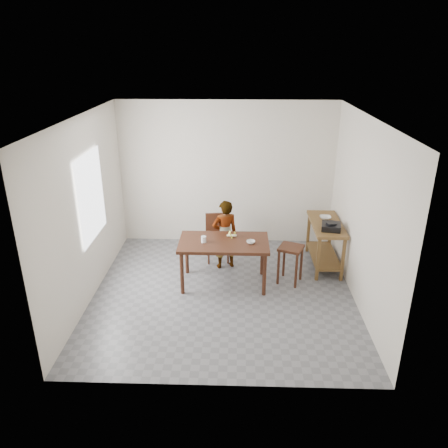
{
  "coord_description": "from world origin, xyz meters",
  "views": [
    {
      "loc": [
        0.21,
        -5.89,
        3.59
      ],
      "look_at": [
        0.0,
        0.4,
        1.0
      ],
      "focal_mm": 35.0,
      "sensor_mm": 36.0,
      "label": 1
    }
  ],
  "objects_px": {
    "dining_table": "(224,263)",
    "child": "(225,234)",
    "prep_counter": "(325,244)",
    "stool": "(290,264)",
    "dining_chair": "(218,238)"
  },
  "relations": [
    {
      "from": "prep_counter",
      "to": "dining_chair",
      "type": "relative_size",
      "value": 1.45
    },
    {
      "from": "dining_table",
      "to": "prep_counter",
      "type": "height_order",
      "value": "prep_counter"
    },
    {
      "from": "dining_table",
      "to": "stool",
      "type": "bearing_deg",
      "value": 4.88
    },
    {
      "from": "prep_counter",
      "to": "child",
      "type": "distance_m",
      "value": 1.74
    },
    {
      "from": "dining_table",
      "to": "stool",
      "type": "relative_size",
      "value": 2.23
    },
    {
      "from": "prep_counter",
      "to": "stool",
      "type": "relative_size",
      "value": 1.91
    },
    {
      "from": "dining_table",
      "to": "child",
      "type": "relative_size",
      "value": 1.15
    },
    {
      "from": "child",
      "to": "dining_table",
      "type": "bearing_deg",
      "value": 69.49
    },
    {
      "from": "prep_counter",
      "to": "dining_table",
      "type": "bearing_deg",
      "value": -157.85
    },
    {
      "from": "stool",
      "to": "prep_counter",
      "type": "bearing_deg",
      "value": 42.89
    },
    {
      "from": "child",
      "to": "stool",
      "type": "xyz_separation_m",
      "value": [
        1.07,
        -0.49,
        -0.29
      ]
    },
    {
      "from": "dining_table",
      "to": "dining_chair",
      "type": "distance_m",
      "value": 0.86
    },
    {
      "from": "prep_counter",
      "to": "stool",
      "type": "xyz_separation_m",
      "value": [
        -0.66,
        -0.61,
        -0.09
      ]
    },
    {
      "from": "dining_table",
      "to": "child",
      "type": "distance_m",
      "value": 0.63
    },
    {
      "from": "stool",
      "to": "child",
      "type": "bearing_deg",
      "value": 155.24
    }
  ]
}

